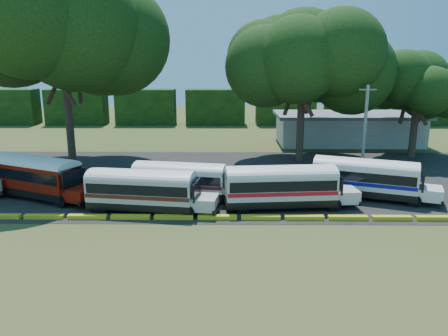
{
  "coord_description": "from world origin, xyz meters",
  "views": [
    {
      "loc": [
        2.28,
        -27.41,
        10.6
      ],
      "look_at": [
        1.91,
        6.0,
        2.44
      ],
      "focal_mm": 35.0,
      "sensor_mm": 36.0,
      "label": 1
    }
  ],
  "objects_px": {
    "bus_red": "(34,174)",
    "bus_cream_west": "(144,188)",
    "bus_white_red": "(283,184)",
    "tree_west": "(61,27)"
  },
  "relations": [
    {
      "from": "bus_red",
      "to": "bus_cream_west",
      "type": "relative_size",
      "value": 1.08
    },
    {
      "from": "bus_white_red",
      "to": "tree_west",
      "type": "relative_size",
      "value": 0.51
    },
    {
      "from": "bus_red",
      "to": "bus_cream_west",
      "type": "height_order",
      "value": "bus_red"
    },
    {
      "from": "bus_cream_west",
      "to": "bus_white_red",
      "type": "relative_size",
      "value": 0.96
    },
    {
      "from": "bus_cream_west",
      "to": "tree_west",
      "type": "relative_size",
      "value": 0.49
    },
    {
      "from": "bus_white_red",
      "to": "tree_west",
      "type": "bearing_deg",
      "value": 140.39
    },
    {
      "from": "bus_red",
      "to": "tree_west",
      "type": "xyz_separation_m",
      "value": [
        -1.02,
        11.47,
        11.99
      ]
    },
    {
      "from": "bus_red",
      "to": "tree_west",
      "type": "relative_size",
      "value": 0.53
    },
    {
      "from": "bus_cream_west",
      "to": "bus_white_red",
      "type": "height_order",
      "value": "bus_white_red"
    },
    {
      "from": "bus_cream_west",
      "to": "tree_west",
      "type": "xyz_separation_m",
      "value": [
        -10.42,
        14.73,
        12.18
      ]
    }
  ]
}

